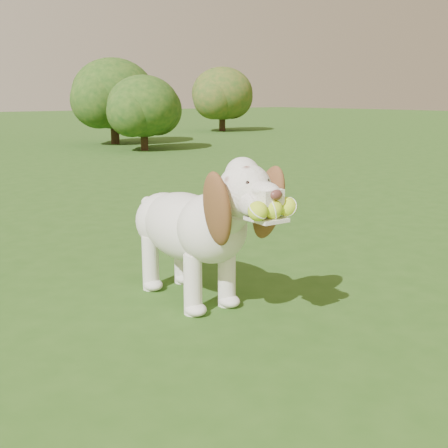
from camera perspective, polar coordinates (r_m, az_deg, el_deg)
ground at (r=3.00m, az=-10.21°, el=-9.85°), size 80.00×80.00×0.00m
dog at (r=3.10m, az=-2.82°, el=0.05°), size 0.48×1.33×0.87m
shrub_h at (r=18.80m, az=-0.18°, el=13.11°), size 2.00×2.00×2.07m
shrub_d at (r=12.23m, az=-8.19°, el=11.76°), size 1.53×1.53×1.58m
shrub_f at (r=14.01m, az=-11.18°, el=12.86°), size 1.96×1.96×2.03m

